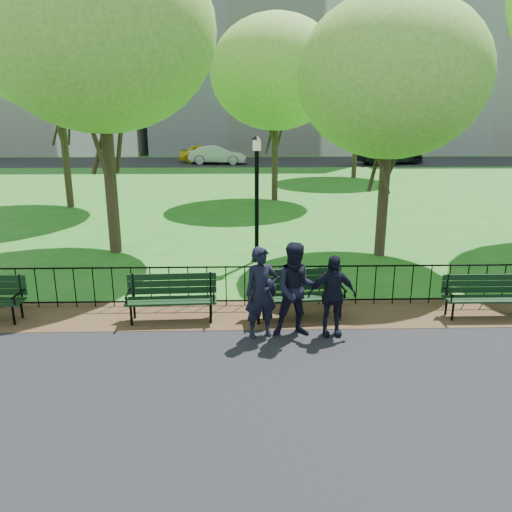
{
  "coord_description": "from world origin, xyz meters",
  "views": [
    {
      "loc": [
        -1.02,
        -8.05,
        4.0
      ],
      "look_at": [
        -0.77,
        1.5,
        1.26
      ],
      "focal_mm": 35.0,
      "sensor_mm": 36.0,
      "label": 1
    }
  ],
  "objects_px": {
    "park_bench_right_a": "(484,292)",
    "taxi": "(207,153)",
    "tree_near_e": "(392,77)",
    "lamppost": "(257,194)",
    "sedan_silver": "(218,155)",
    "person_left": "(261,293)",
    "tree_far_e": "(359,72)",
    "tree_mid_w": "(53,34)",
    "park_bench_main": "(286,289)",
    "tree_near_w": "(98,31)",
    "tree_far_c": "(276,73)",
    "person_right": "(332,295)",
    "park_bench_left_a": "(172,292)",
    "sedan_dark": "(390,154)",
    "person_mid": "(297,290)"
  },
  "relations": [
    {
      "from": "taxi",
      "to": "sedan_silver",
      "type": "xyz_separation_m",
      "value": [
        0.94,
        -1.06,
        -0.02
      ]
    },
    {
      "from": "sedan_silver",
      "to": "park_bench_left_a",
      "type": "bearing_deg",
      "value": -173.17
    },
    {
      "from": "park_bench_left_a",
      "to": "tree_far_e",
      "type": "xyz_separation_m",
      "value": [
        8.57,
        22.8,
        5.86
      ]
    },
    {
      "from": "tree_far_c",
      "to": "person_left",
      "type": "height_order",
      "value": "tree_far_c"
    },
    {
      "from": "park_bench_left_a",
      "to": "tree_far_c",
      "type": "bearing_deg",
      "value": 75.93
    },
    {
      "from": "park_bench_right_a",
      "to": "person_mid",
      "type": "bearing_deg",
      "value": -168.15
    },
    {
      "from": "tree_near_e",
      "to": "person_right",
      "type": "relative_size",
      "value": 4.61
    },
    {
      "from": "tree_near_w",
      "to": "person_left",
      "type": "distance_m",
      "value": 8.98
    },
    {
      "from": "tree_far_c",
      "to": "tree_far_e",
      "type": "height_order",
      "value": "tree_far_e"
    },
    {
      "from": "tree_far_c",
      "to": "tree_mid_w",
      "type": "bearing_deg",
      "value": -170.01
    },
    {
      "from": "lamppost",
      "to": "tree_mid_w",
      "type": "bearing_deg",
      "value": 133.05
    },
    {
      "from": "park_bench_right_a",
      "to": "tree_far_e",
      "type": "bearing_deg",
      "value": 84.36
    },
    {
      "from": "sedan_silver",
      "to": "person_left",
      "type": "bearing_deg",
      "value": -170.12
    },
    {
      "from": "park_bench_main",
      "to": "tree_near_w",
      "type": "xyz_separation_m",
      "value": [
        -4.66,
        5.22,
        5.46
      ]
    },
    {
      "from": "tree_mid_w",
      "to": "taxi",
      "type": "distance_m",
      "value": 21.53
    },
    {
      "from": "tree_far_c",
      "to": "person_left",
      "type": "distance_m",
      "value": 15.93
    },
    {
      "from": "lamppost",
      "to": "tree_mid_w",
      "type": "height_order",
      "value": "tree_mid_w"
    },
    {
      "from": "park_bench_left_a",
      "to": "sedan_dark",
      "type": "bearing_deg",
      "value": 64.45
    },
    {
      "from": "person_right",
      "to": "taxi",
      "type": "xyz_separation_m",
      "value": [
        -4.56,
        33.52,
        0.01
      ]
    },
    {
      "from": "tree_near_e",
      "to": "tree_far_e",
      "type": "height_order",
      "value": "tree_far_e"
    },
    {
      "from": "park_bench_right_a",
      "to": "sedan_dark",
      "type": "xyz_separation_m",
      "value": [
        7.09,
        31.38,
        0.3
      ]
    },
    {
      "from": "sedan_silver",
      "to": "sedan_dark",
      "type": "xyz_separation_m",
      "value": [
        13.96,
        -0.27,
        0.06
      ]
    },
    {
      "from": "tree_near_w",
      "to": "person_right",
      "type": "xyz_separation_m",
      "value": [
        5.44,
        -5.97,
        -5.33
      ]
    },
    {
      "from": "tree_far_c",
      "to": "person_mid",
      "type": "bearing_deg",
      "value": -92.04
    },
    {
      "from": "park_bench_main",
      "to": "park_bench_left_a",
      "type": "bearing_deg",
      "value": 173.31
    },
    {
      "from": "park_bench_right_a",
      "to": "tree_near_e",
      "type": "relative_size",
      "value": 0.23
    },
    {
      "from": "tree_far_e",
      "to": "person_mid",
      "type": "distance_m",
      "value": 25.02
    },
    {
      "from": "lamppost",
      "to": "person_mid",
      "type": "bearing_deg",
      "value": -83.07
    },
    {
      "from": "park_bench_left_a",
      "to": "person_right",
      "type": "distance_m",
      "value": 3.16
    },
    {
      "from": "tree_mid_w",
      "to": "sedan_silver",
      "type": "bearing_deg",
      "value": 73.48
    },
    {
      "from": "park_bench_left_a",
      "to": "tree_mid_w",
      "type": "relative_size",
      "value": 0.18
    },
    {
      "from": "park_bench_right_a",
      "to": "tree_mid_w",
      "type": "bearing_deg",
      "value": 134.68
    },
    {
      "from": "tree_far_e",
      "to": "lamppost",
      "type": "bearing_deg",
      "value": -109.91
    },
    {
      "from": "park_bench_left_a",
      "to": "person_left",
      "type": "relative_size",
      "value": 1.05
    },
    {
      "from": "park_bench_left_a",
      "to": "taxi",
      "type": "xyz_separation_m",
      "value": [
        -1.51,
        32.73,
        0.21
      ]
    },
    {
      "from": "person_mid",
      "to": "sedan_silver",
      "type": "xyz_separation_m",
      "value": [
        -2.97,
        32.47,
        -0.13
      ]
    },
    {
      "from": "tree_near_w",
      "to": "taxi",
      "type": "relative_size",
      "value": 1.93
    },
    {
      "from": "tree_far_e",
      "to": "sedan_silver",
      "type": "distance_m",
      "value": 13.94
    },
    {
      "from": "lamppost",
      "to": "taxi",
      "type": "bearing_deg",
      "value": 96.61
    },
    {
      "from": "person_left",
      "to": "park_bench_right_a",
      "type": "bearing_deg",
      "value": -5.43
    },
    {
      "from": "tree_mid_w",
      "to": "taxi",
      "type": "bearing_deg",
      "value": 76.83
    },
    {
      "from": "park_bench_left_a",
      "to": "person_left",
      "type": "bearing_deg",
      "value": -27.82
    },
    {
      "from": "tree_far_e",
      "to": "sedan_dark",
      "type": "height_order",
      "value": "tree_far_e"
    },
    {
      "from": "park_bench_right_a",
      "to": "person_left",
      "type": "xyz_separation_m",
      "value": [
        -4.54,
        -0.84,
        0.33
      ]
    },
    {
      "from": "park_bench_right_a",
      "to": "taxi",
      "type": "relative_size",
      "value": 0.36
    },
    {
      "from": "person_left",
      "to": "sedan_silver",
      "type": "xyz_separation_m",
      "value": [
        -2.32,
        32.5,
        -0.09
      ]
    },
    {
      "from": "person_right",
      "to": "person_mid",
      "type": "bearing_deg",
      "value": 176.81
    },
    {
      "from": "tree_near_e",
      "to": "park_bench_left_a",
      "type": "bearing_deg",
      "value": -139.55
    },
    {
      "from": "lamppost",
      "to": "sedan_silver",
      "type": "xyz_separation_m",
      "value": [
        -2.38,
        27.56,
        -1.11
      ]
    },
    {
      "from": "park_bench_right_a",
      "to": "tree_near_e",
      "type": "height_order",
      "value": "tree_near_e"
    }
  ]
}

